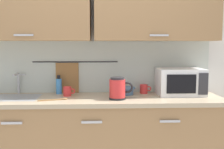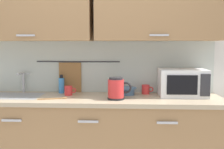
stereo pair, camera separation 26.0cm
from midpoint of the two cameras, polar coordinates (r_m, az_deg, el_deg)
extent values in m
cube|color=#997047|center=(2.85, -6.63, -14.04)|extent=(2.50, 0.60, 0.86)
cube|color=#B7B7BC|center=(2.61, -22.70, -9.24)|extent=(0.18, 0.02, 0.02)
cube|color=#B7B7BC|center=(2.46, -7.26, -9.74)|extent=(0.18, 0.02, 0.02)
cube|color=#B7B7BC|center=(2.49, 8.91, -9.52)|extent=(0.18, 0.02, 0.02)
cube|color=tan|center=(2.73, -6.74, -5.12)|extent=(2.53, 0.63, 0.04)
cube|color=#9EA0A5|center=(2.92, -22.31, -5.30)|extent=(0.52, 0.38, 0.09)
cube|color=silver|center=(3.01, -6.36, 3.04)|extent=(3.70, 0.06, 2.50)
cube|color=beige|center=(2.98, -6.39, 1.56)|extent=(2.50, 0.01, 0.55)
cube|color=#997047|center=(2.95, -19.51, 13.38)|extent=(1.23, 0.33, 0.70)
cube|color=#B7B7BC|center=(2.76, -20.36, 7.62)|extent=(0.18, 0.01, 0.02)
cube|color=#997047|center=(2.86, 6.41, 13.93)|extent=(1.23, 0.33, 0.70)
cube|color=#B7B7BC|center=(2.66, 6.91, 8.02)|extent=(0.18, 0.01, 0.02)
cylinder|color=#333338|center=(2.98, -10.05, 2.57)|extent=(0.90, 0.01, 0.01)
cube|color=olive|center=(3.01, -11.65, -0.88)|extent=(0.24, 0.02, 0.34)
cylinder|color=#B2B5BA|center=(3.11, -20.99, -1.68)|extent=(0.03, 0.03, 0.22)
cylinder|color=#B2B5BA|center=(3.02, -21.54, 0.00)|extent=(0.02, 0.16, 0.02)
cube|color=#B2B5BA|center=(3.08, -20.34, -0.03)|extent=(0.07, 0.02, 0.01)
cube|color=white|center=(2.88, 11.32, -1.46)|extent=(0.46, 0.34, 0.27)
cube|color=black|center=(2.71, 11.47, -1.95)|extent=(0.29, 0.01, 0.18)
cube|color=#2D2D33|center=(2.77, 15.79, -1.89)|extent=(0.09, 0.01, 0.21)
cylinder|color=black|center=(2.61, -1.76, -4.94)|extent=(0.16, 0.16, 0.02)
cylinder|color=red|center=(2.59, -1.77, -2.90)|extent=(0.15, 0.15, 0.17)
cylinder|color=#262628|center=(2.58, -1.77, -0.82)|extent=(0.13, 0.13, 0.02)
torus|color=black|center=(2.59, 0.29, -2.70)|extent=(0.11, 0.02, 0.11)
cylinder|color=#3F8CD8|center=(2.96, -13.36, -2.39)|extent=(0.06, 0.06, 0.16)
cylinder|color=black|center=(2.95, -13.41, -0.51)|extent=(0.03, 0.03, 0.04)
cylinder|color=red|center=(2.82, -11.83, -3.43)|extent=(0.08, 0.08, 0.09)
torus|color=red|center=(2.81, -10.78, -3.40)|extent=(0.06, 0.01, 0.06)
cylinder|color=#4C7093|center=(2.85, 0.11, -3.41)|extent=(0.17, 0.17, 0.07)
torus|color=#4C7093|center=(2.85, 0.11, -2.78)|extent=(0.21, 0.21, 0.01)
cylinder|color=red|center=(2.92, 4.03, -3.00)|extent=(0.08, 0.08, 0.09)
torus|color=red|center=(2.93, 5.05, -2.96)|extent=(0.06, 0.01, 0.06)
cube|color=#9E7042|center=(2.64, -15.46, -5.11)|extent=(0.22, 0.08, 0.01)
ellipsoid|color=#9E7042|center=(2.65, -12.54, -4.95)|extent=(0.07, 0.06, 0.01)
camera|label=1|loc=(0.13, -92.74, -0.29)|focal=44.42mm
camera|label=2|loc=(0.13, 87.26, 0.29)|focal=44.42mm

